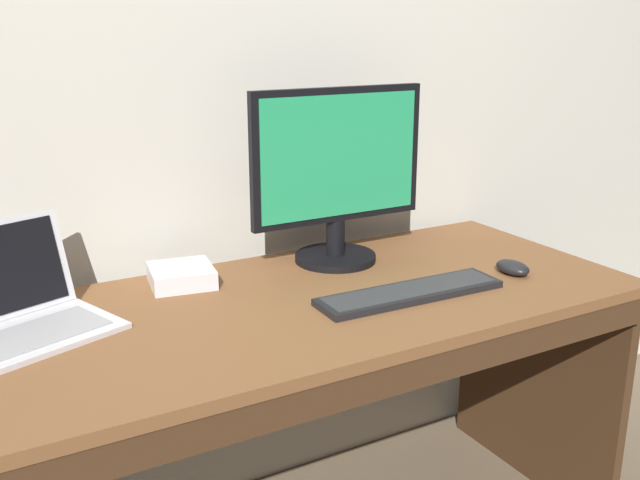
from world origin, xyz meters
The scene contains 7 objects.
back_wall centered at (0.00, 0.42, 1.40)m, with size 4.95×0.04×2.80m, color beige.
desk centered at (0.00, -0.01, 0.58)m, with size 1.79×0.71×0.76m.
laptop_silver centered at (-0.56, 0.13, 0.81)m, with size 0.42×0.38×0.22m.
external_monitor centered at (0.28, 0.20, 1.00)m, with size 0.51×0.22×0.48m.
wired_keyboard centered at (0.30, -0.11, 0.77)m, with size 0.48×0.13×0.02m.
computer_mouse centered at (0.63, -0.11, 0.78)m, with size 0.07×0.10×0.04m, color black.
external_drive_box centered at (-0.15, 0.24, 0.78)m, with size 0.16×0.16×0.05m, color silver.
Camera 1 is at (-0.70, -1.43, 1.39)m, focal length 40.62 mm.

